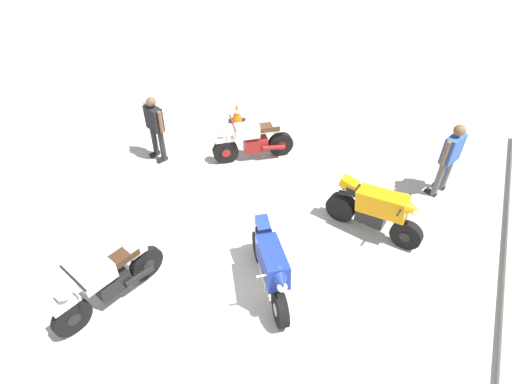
{
  "coord_description": "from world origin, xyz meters",
  "views": [
    {
      "loc": [
        4.2,
        2.56,
        6.19
      ],
      "look_at": [
        -1.44,
        -0.18,
        0.75
      ],
      "focal_mm": 30.01,
      "sensor_mm": 36.0,
      "label": 1
    }
  ],
  "objects_px": {
    "person_in_black_shirt": "(155,125)",
    "person_in_blue_shirt": "(450,156)",
    "motorcycle_cream_vintage": "(254,141)",
    "motorcycle_orange_sportbike": "(376,210)",
    "motorcycle_blue_sportbike": "(271,265)",
    "traffic_cone": "(237,113)",
    "motorcycle_silver_cruiser": "(110,281)"
  },
  "relations": [
    {
      "from": "motorcycle_silver_cruiser",
      "to": "motorcycle_blue_sportbike",
      "type": "relative_size",
      "value": 1.24
    },
    {
      "from": "motorcycle_silver_cruiser",
      "to": "person_in_black_shirt",
      "type": "relative_size",
      "value": 1.26
    },
    {
      "from": "motorcycle_orange_sportbike",
      "to": "person_in_blue_shirt",
      "type": "relative_size",
      "value": 1.14
    },
    {
      "from": "motorcycle_silver_cruiser",
      "to": "person_in_black_shirt",
      "type": "bearing_deg",
      "value": -139.77
    },
    {
      "from": "motorcycle_cream_vintage",
      "to": "person_in_black_shirt",
      "type": "distance_m",
      "value": 2.32
    },
    {
      "from": "motorcycle_blue_sportbike",
      "to": "motorcycle_orange_sportbike",
      "type": "height_order",
      "value": "same"
    },
    {
      "from": "motorcycle_orange_sportbike",
      "to": "person_in_blue_shirt",
      "type": "distance_m",
      "value": 2.14
    },
    {
      "from": "motorcycle_cream_vintage",
      "to": "traffic_cone",
      "type": "bearing_deg",
      "value": -87.59
    },
    {
      "from": "motorcycle_blue_sportbike",
      "to": "person_in_black_shirt",
      "type": "distance_m",
      "value": 4.65
    },
    {
      "from": "motorcycle_silver_cruiser",
      "to": "motorcycle_cream_vintage",
      "type": "relative_size",
      "value": 1.27
    },
    {
      "from": "motorcycle_blue_sportbike",
      "to": "motorcycle_orange_sportbike",
      "type": "relative_size",
      "value": 0.84
    },
    {
      "from": "person_in_black_shirt",
      "to": "motorcycle_orange_sportbike",
      "type": "bearing_deg",
      "value": 106.87
    },
    {
      "from": "person_in_black_shirt",
      "to": "motorcycle_blue_sportbike",
      "type": "bearing_deg",
      "value": 79.02
    },
    {
      "from": "motorcycle_cream_vintage",
      "to": "motorcycle_blue_sportbike",
      "type": "bearing_deg",
      "value": 81.34
    },
    {
      "from": "motorcycle_cream_vintage",
      "to": "person_in_blue_shirt",
      "type": "bearing_deg",
      "value": 149.67
    },
    {
      "from": "person_in_blue_shirt",
      "to": "traffic_cone",
      "type": "relative_size",
      "value": 3.23
    },
    {
      "from": "motorcycle_orange_sportbike",
      "to": "person_in_black_shirt",
      "type": "xyz_separation_m",
      "value": [
        -0.23,
        -5.25,
        0.32
      ]
    },
    {
      "from": "motorcycle_silver_cruiser",
      "to": "motorcycle_orange_sportbike",
      "type": "relative_size",
      "value": 1.05
    },
    {
      "from": "motorcycle_cream_vintage",
      "to": "person_in_black_shirt",
      "type": "bearing_deg",
      "value": -13.86
    },
    {
      "from": "motorcycle_cream_vintage",
      "to": "motorcycle_blue_sportbike",
      "type": "xyz_separation_m",
      "value": [
        3.31,
        1.94,
        0.11
      ]
    },
    {
      "from": "motorcycle_silver_cruiser",
      "to": "motorcycle_blue_sportbike",
      "type": "bearing_deg",
      "value": 136.96
    },
    {
      "from": "motorcycle_blue_sportbike",
      "to": "person_in_blue_shirt",
      "type": "relative_size",
      "value": 0.96
    },
    {
      "from": "person_in_black_shirt",
      "to": "traffic_cone",
      "type": "relative_size",
      "value": 3.06
    },
    {
      "from": "motorcycle_cream_vintage",
      "to": "motorcycle_blue_sportbike",
      "type": "height_order",
      "value": "motorcycle_blue_sportbike"
    },
    {
      "from": "motorcycle_silver_cruiser",
      "to": "traffic_cone",
      "type": "bearing_deg",
      "value": -156.83
    },
    {
      "from": "motorcycle_cream_vintage",
      "to": "traffic_cone",
      "type": "relative_size",
      "value": 3.05
    },
    {
      "from": "person_in_black_shirt",
      "to": "person_in_blue_shirt",
      "type": "relative_size",
      "value": 0.95
    },
    {
      "from": "motorcycle_cream_vintage",
      "to": "person_in_black_shirt",
      "type": "xyz_separation_m",
      "value": [
        0.97,
        -2.06,
        0.43
      ]
    },
    {
      "from": "motorcycle_cream_vintage",
      "to": "motorcycle_orange_sportbike",
      "type": "bearing_deg",
      "value": 120.37
    },
    {
      "from": "person_in_black_shirt",
      "to": "person_in_blue_shirt",
      "type": "distance_m",
      "value": 6.47
    },
    {
      "from": "motorcycle_blue_sportbike",
      "to": "motorcycle_cream_vintage",
      "type": "bearing_deg",
      "value": 172.04
    },
    {
      "from": "person_in_black_shirt",
      "to": "person_in_blue_shirt",
      "type": "xyz_separation_m",
      "value": [
        -1.61,
        6.26,
        0.07
      ]
    }
  ]
}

